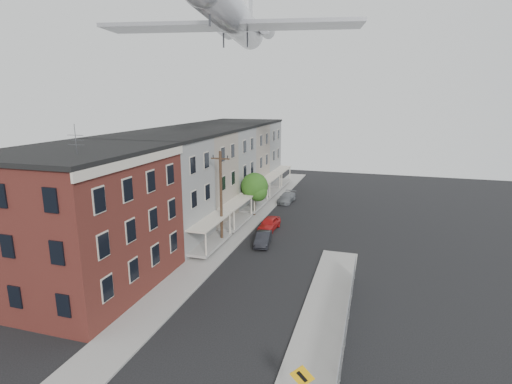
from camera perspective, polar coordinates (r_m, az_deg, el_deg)
ground at (r=22.23m, az=-8.87°, el=-24.97°), size 120.00×120.00×0.00m
sidewalk_left at (r=43.98m, az=-1.87°, el=-4.77°), size 3.00×62.00×0.12m
sidewalk_right at (r=25.66m, az=9.23°, el=-19.04°), size 3.00×26.00×0.12m
curb_left at (r=43.55m, az=-0.05°, el=-4.93°), size 0.15×62.00×0.14m
curb_right at (r=25.83m, az=5.87°, el=-18.65°), size 0.15×26.00×0.14m
corner_building at (r=31.32m, az=-23.70°, el=-3.69°), size 10.31×12.30×12.15m
row_house_a at (r=38.72m, az=-14.63°, el=0.08°), size 11.98×7.00×10.30m
row_house_b at (r=44.69m, az=-10.00°, el=2.05°), size 11.98×7.00×10.30m
row_house_c at (r=50.93m, az=-6.47°, el=3.54°), size 11.98×7.00×10.30m
row_house_d at (r=57.34m, az=-3.72°, el=4.70°), size 11.98×7.00×10.30m
row_house_e at (r=63.87m, az=-1.51°, el=5.61°), size 11.98×7.00×10.30m
chainlink_fence at (r=24.21m, az=12.69°, el=-18.74°), size 0.06×18.06×1.90m
warning_sign at (r=18.91m, az=6.58°, el=-25.55°), size 1.10×0.11×2.80m
utility_pole at (r=37.32m, az=-5.01°, el=-0.74°), size 1.80×0.26×9.00m
street_tree at (r=46.61m, az=-0.09°, el=0.61°), size 3.22×3.20×5.20m
car_near at (r=42.52m, az=1.90°, el=-4.53°), size 1.88×4.09×1.36m
car_mid at (r=38.29m, az=1.02°, el=-6.68°), size 1.80×3.89×1.24m
car_far at (r=53.68m, az=4.42°, el=-0.81°), size 2.06×4.46×1.26m
airplane at (r=40.51m, az=-3.08°, el=23.54°), size 23.36×26.69×7.67m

